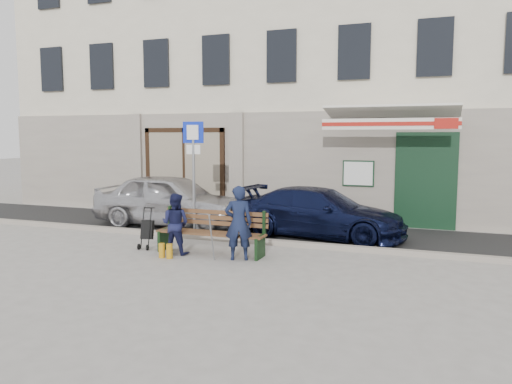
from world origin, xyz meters
The scene contains 11 objects.
ground centered at (0.00, 0.00, 0.00)m, with size 80.00×80.00×0.00m, color #9E9991.
asphalt_lane centered at (0.00, 3.10, 0.01)m, with size 60.00×3.20×0.01m, color #282828.
curb centered at (0.00, 1.50, 0.06)m, with size 60.00×0.18×0.12m, color #9E9384.
building centered at (0.01, 8.45, 4.97)m, with size 20.00×8.27×10.00m.
car_silver centered at (-2.49, 2.76, 0.74)m, with size 1.74×4.33×1.47m, color #BCBCC1.
car_navy centered at (1.71, 2.77, 0.61)m, with size 1.71×4.21×1.22m, color black.
parking_sign centered at (-1.31, 1.88, 1.93)m, with size 0.53×0.11×2.85m.
bench centered at (-0.11, 0.22, 0.46)m, with size 2.40×1.17×0.98m.
man centered at (0.69, -0.05, 0.76)m, with size 0.55×0.36×1.51m, color #141C39.
woman centered at (-0.76, -0.05, 0.65)m, with size 0.63×0.49×1.30m, color #15183B.
stroller centered at (-1.61, 0.18, 0.40)m, with size 0.31×0.40×0.91m.
Camera 1 is at (4.47, -9.21, 2.51)m, focal length 35.00 mm.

